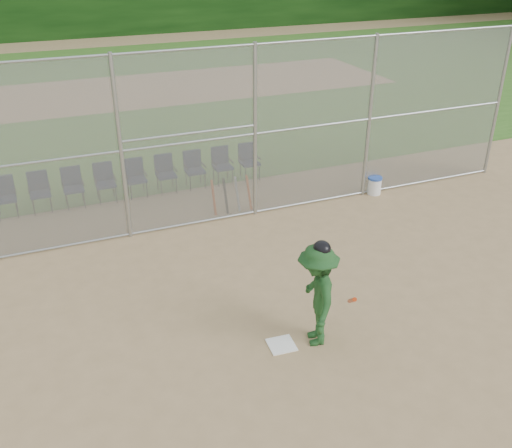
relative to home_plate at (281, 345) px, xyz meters
name	(u,v)px	position (x,y,z in m)	size (l,w,h in m)	color
ground	(314,349)	(0.45, -0.29, -0.01)	(100.00, 100.00, 0.00)	tan
grass_strip	(117,92)	(0.45, 17.71, 0.00)	(100.00, 100.00, 0.00)	#31601C
dirt_patch_far	(117,92)	(0.45, 17.71, 0.00)	(24.00, 24.00, 0.00)	tan
backstop_fence	(213,136)	(0.45, 4.71, 2.06)	(16.09, 0.09, 4.00)	gray
home_plate	(281,345)	(0.00, 0.00, 0.00)	(0.43, 0.43, 0.02)	white
batter_at_plate	(317,295)	(0.56, -0.08, 0.90)	(1.09, 1.39, 1.87)	#1D491F
water_cooler	(374,185)	(4.75, 4.64, 0.22)	(0.36, 0.36, 0.46)	white
spare_bats	(231,195)	(1.00, 5.10, 0.40)	(0.96, 0.38, 0.83)	#D84C14
chair_0	(6,198)	(-4.03, 6.80, 0.47)	(0.54, 0.52, 0.96)	black
chair_1	(40,193)	(-3.26, 6.80, 0.47)	(0.54, 0.52, 0.96)	black
chair_2	(73,188)	(-2.49, 6.80, 0.47)	(0.54, 0.52, 0.96)	black
chair_3	(105,183)	(-1.71, 6.80, 0.47)	(0.54, 0.52, 0.96)	black
chair_4	(136,179)	(-0.94, 6.80, 0.47)	(0.54, 0.52, 0.96)	black
chair_5	(166,174)	(-0.17, 6.80, 0.47)	(0.54, 0.52, 0.96)	black
chair_6	(195,170)	(0.60, 6.80, 0.47)	(0.54, 0.52, 0.96)	black
chair_7	(223,166)	(1.37, 6.80, 0.47)	(0.54, 0.52, 0.96)	black
chair_8	(250,162)	(2.15, 6.80, 0.47)	(0.54, 0.52, 0.96)	black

